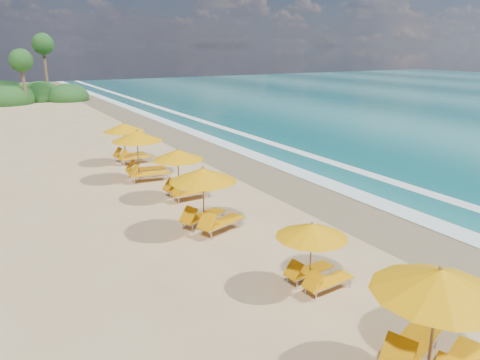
{
  "coord_description": "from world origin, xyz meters",
  "views": [
    {
      "loc": [
        -9.12,
        -16.09,
        6.55
      ],
      "look_at": [
        0.0,
        0.0,
        1.2
      ],
      "focal_mm": 34.74,
      "sensor_mm": 36.0,
      "label": 1
    }
  ],
  "objects": [
    {
      "name": "station_5",
      "position": [
        -1.79,
        9.97,
        1.34
      ],
      "size": [
        2.69,
        2.51,
        2.39
      ],
      "rotation": [
        0.0,
        0.0,
        0.07
      ],
      "color": "olive",
      "rests_on": "ground"
    },
    {
      "name": "station_0",
      "position": [
        -1.8,
        -11.04,
        1.47
      ],
      "size": [
        3.37,
        3.31,
        2.62
      ],
      "rotation": [
        0.0,
        0.0,
        0.36
      ],
      "color": "olive",
      "rests_on": "ground"
    },
    {
      "name": "station_2",
      "position": [
        -2.29,
        -1.65,
        1.39
      ],
      "size": [
        3.17,
        3.11,
        2.49
      ],
      "rotation": [
        0.0,
        0.0,
        0.33
      ],
      "color": "olive",
      "rests_on": "ground"
    },
    {
      "name": "station_3",
      "position": [
        -1.61,
        2.34,
        1.29
      ],
      "size": [
        2.54,
        2.37,
        2.3
      ],
      "rotation": [
        0.0,
        0.0,
        0.05
      ],
      "color": "olive",
      "rests_on": "ground"
    },
    {
      "name": "wet_sand",
      "position": [
        4.0,
        0.0,
        0.01
      ],
      "size": [
        4.0,
        160.0,
        0.01
      ],
      "primitive_type": "cube",
      "color": "#887751",
      "rests_on": "ground"
    },
    {
      "name": "ground",
      "position": [
        0.0,
        0.0,
        0.0
      ],
      "size": [
        160.0,
        160.0,
        0.0
      ],
      "primitive_type": "plane",
      "color": "tan",
      "rests_on": "ground"
    },
    {
      "name": "station_1",
      "position": [
        -1.54,
        -6.91,
        1.13
      ],
      "size": [
        2.29,
        2.14,
        2.02
      ],
      "rotation": [
        0.0,
        0.0,
        0.08
      ],
      "color": "olive",
      "rests_on": "ground"
    },
    {
      "name": "station_4",
      "position": [
        -2.19,
        6.15,
        1.44
      ],
      "size": [
        2.98,
        2.82,
        2.57
      ],
      "rotation": [
        0.0,
        0.0,
        -0.12
      ],
      "color": "olive",
      "rests_on": "ground"
    },
    {
      "name": "surf_foam",
      "position": [
        6.7,
        0.0,
        0.03
      ],
      "size": [
        4.0,
        160.0,
        0.01
      ],
      "color": "white",
      "rests_on": "ground"
    }
  ]
}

